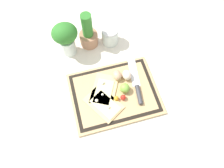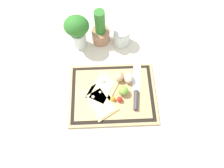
{
  "view_description": "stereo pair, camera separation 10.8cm",
  "coord_description": "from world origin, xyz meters",
  "views": [
    {
      "loc": [
        -0.13,
        -0.42,
        1.0
      ],
      "look_at": [
        0.0,
        0.04,
        0.03
      ],
      "focal_mm": 35.0,
      "sensor_mm": 36.0,
      "label": 1
    },
    {
      "loc": [
        -0.02,
        -0.44,
        1.0
      ],
      "look_at": [
        0.0,
        0.04,
        0.03
      ],
      "focal_mm": 35.0,
      "sensor_mm": 36.0,
      "label": 2
    }
  ],
  "objects": [
    {
      "name": "ground_plane",
      "position": [
        0.0,
        0.0,
        0.0
      ],
      "size": [
        6.0,
        6.0,
        0.0
      ],
      "primitive_type": "plane",
      "color": "silver"
    },
    {
      "name": "cutting_board",
      "position": [
        0.0,
        0.0,
        0.01
      ],
      "size": [
        0.43,
        0.33,
        0.02
      ],
      "color": "tan",
      "rests_on": "ground_plane"
    },
    {
      "name": "pizza_slice_near",
      "position": [
        -0.06,
        -0.05,
        0.02
      ],
      "size": [
        0.19,
        0.21,
        0.02
      ],
      "color": "#DBBC7F",
      "rests_on": "cutting_board"
    },
    {
      "name": "pizza_slice_far",
      "position": [
        -0.05,
        0.03,
        0.02
      ],
      "size": [
        0.18,
        0.2,
        0.02
      ],
      "color": "#DBBC7F",
      "rests_on": "cutting_board"
    },
    {
      "name": "knife",
      "position": [
        0.12,
        -0.01,
        0.02
      ],
      "size": [
        0.07,
        0.28,
        0.02
      ],
      "color": "silver",
      "rests_on": "cutting_board"
    },
    {
      "name": "egg_brown",
      "position": [
        0.04,
        0.08,
        0.04
      ],
      "size": [
        0.04,
        0.06,
        0.04
      ],
      "primitive_type": "ellipsoid",
      "color": "tan",
      "rests_on": "cutting_board"
    },
    {
      "name": "egg_pink",
      "position": [
        0.08,
        0.07,
        0.04
      ],
      "size": [
        0.04,
        0.06,
        0.04
      ],
      "primitive_type": "ellipsoid",
      "color": "beige",
      "rests_on": "cutting_board"
    },
    {
      "name": "lime",
      "position": [
        0.05,
        -0.0,
        0.04
      ],
      "size": [
        0.05,
        0.05,
        0.05
      ],
      "primitive_type": "sphere",
      "color": "#7FB742",
      "rests_on": "cutting_board"
    },
    {
      "name": "cherry_tomato_red",
      "position": [
        0.03,
        -0.04,
        0.03
      ],
      "size": [
        0.03,
        0.03,
        0.03
      ],
      "primitive_type": "sphere",
      "color": "red",
      "rests_on": "cutting_board"
    },
    {
      "name": "cherry_tomato_yellow",
      "position": [
        0.0,
        -0.04,
        0.03
      ],
      "size": [
        0.02,
        0.02,
        0.02
      ],
      "primitive_type": "sphere",
      "color": "orange",
      "rests_on": "cutting_board"
    },
    {
      "name": "herb_pot",
      "position": [
        -0.05,
        0.34,
        0.08
      ],
      "size": [
        0.1,
        0.1,
        0.22
      ],
      "color": "#AD7A5B",
      "rests_on": "ground_plane"
    },
    {
      "name": "sauce_jar",
      "position": [
        0.06,
        0.32,
        0.04
      ],
      "size": [
        0.09,
        0.09,
        0.1
      ],
      "color": "silver",
      "rests_on": "ground_plane"
    },
    {
      "name": "herb_glass",
      "position": [
        -0.17,
        0.32,
        0.12
      ],
      "size": [
        0.13,
        0.11,
        0.21
      ],
      "color": "silver",
      "rests_on": "ground_plane"
    }
  ]
}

